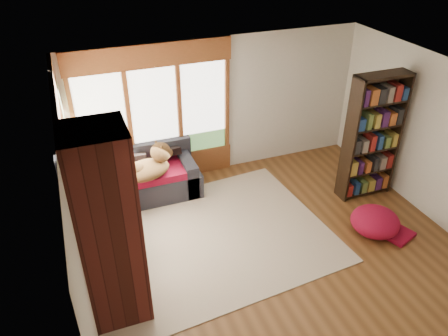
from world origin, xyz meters
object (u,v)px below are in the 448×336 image
object	(u,v)px
bookshelf	(372,138)
brick_chimney	(109,230)
area_rug	(206,239)
dog_brindle	(98,198)
dog_tan	(149,166)
sectional_sofa	(126,197)
pouf	(375,221)

from	to	relation	value
bookshelf	brick_chimney	bearing A→B (deg)	-166.15
area_rug	dog_brindle	xyz separation A→B (m)	(-1.49, 0.61, 0.76)
brick_chimney	dog_tan	world-z (taller)	brick_chimney
sectional_sofa	bookshelf	bearing A→B (deg)	-9.97
bookshelf	dog_tan	xyz separation A→B (m)	(-3.65, 0.98, -0.34)
brick_chimney	dog_brindle	world-z (taller)	brick_chimney
area_rug	dog_tan	distance (m)	1.56
sectional_sofa	dog_brindle	size ratio (longest dim) A/B	2.32
bookshelf	pouf	distance (m)	1.45
sectional_sofa	area_rug	size ratio (longest dim) A/B	0.58
area_rug	dog_tan	world-z (taller)	dog_tan
bookshelf	sectional_sofa	bearing A→B (deg)	167.23
dog_tan	bookshelf	bearing A→B (deg)	-29.62
pouf	dog_tan	world-z (taller)	dog_tan
sectional_sofa	dog_brindle	distance (m)	0.86
sectional_sofa	area_rug	world-z (taller)	sectional_sofa
sectional_sofa	dog_tan	world-z (taller)	dog_tan
sectional_sofa	dog_tan	bearing A→B (deg)	9.84
dog_tan	dog_brindle	xyz separation A→B (m)	(-0.91, -0.61, -0.02)
sectional_sofa	bookshelf	world-z (taller)	bookshelf
brick_chimney	dog_tan	xyz separation A→B (m)	(0.89, 2.10, -0.52)
dog_tan	dog_brindle	world-z (taller)	dog_tan
sectional_sofa	bookshelf	xyz separation A→B (m)	(4.09, -0.93, 0.82)
bookshelf	dog_brindle	size ratio (longest dim) A/B	2.36
bookshelf	pouf	xyz separation A→B (m)	(-0.51, -1.01, -0.90)
brick_chimney	dog_brindle	distance (m)	1.59
bookshelf	dog_brindle	bearing A→B (deg)	175.31
area_rug	dog_brindle	distance (m)	1.78
pouf	dog_tan	xyz separation A→B (m)	(-3.15, 1.99, 0.56)
area_rug	pouf	distance (m)	2.69
pouf	dog_brindle	distance (m)	4.32
dog_brindle	bookshelf	bearing A→B (deg)	-117.66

